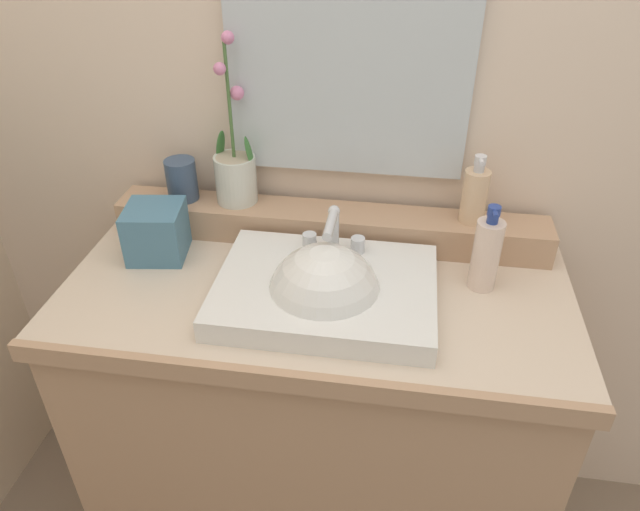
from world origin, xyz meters
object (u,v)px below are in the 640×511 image
soap_dispenser (475,195)px  lotion_bottle (486,253)px  sink_basin (325,296)px  potted_plant (236,170)px  tumbler_cup (182,180)px  tissue_box (156,231)px

soap_dispenser → lotion_bottle: soap_dispenser is taller
sink_basin → potted_plant: bearing=133.4°
tumbler_cup → lotion_bottle: 0.75m
soap_dispenser → lotion_bottle: (0.02, -0.15, -0.06)m
sink_basin → tissue_box: (-0.42, 0.13, 0.04)m
sink_basin → tumbler_cup: 0.49m
soap_dispenser → tumbler_cup: size_ratio=1.60×
potted_plant → soap_dispenser: size_ratio=2.46×
potted_plant → lotion_bottle: 0.62m
tumbler_cup → tissue_box: size_ratio=0.79×
sink_basin → lotion_bottle: 0.36m
tumbler_cup → lotion_bottle: size_ratio=0.51×
lotion_bottle → potted_plant: bearing=164.8°
soap_dispenser → tissue_box: bearing=-169.6°
sink_basin → soap_dispenser: soap_dispenser is taller
sink_basin → lotion_bottle: lotion_bottle is taller
potted_plant → soap_dispenser: bearing=-1.4°
potted_plant → lotion_bottle: potted_plant is taller
soap_dispenser → lotion_bottle: size_ratio=0.82×
potted_plant → soap_dispenser: 0.57m
sink_basin → potted_plant: 0.41m
potted_plant → tissue_box: potted_plant is taller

